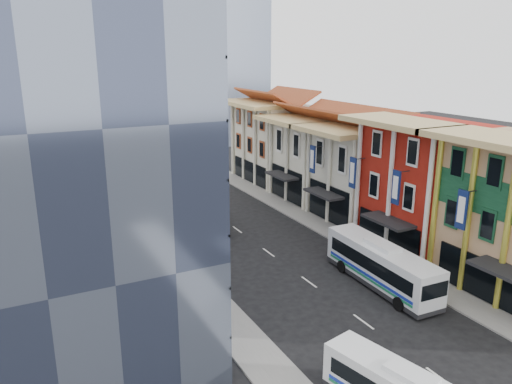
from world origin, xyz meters
TOP-DOWN VIEW (x-y plane):
  - sidewalk_right at (8.50, 22.00)m, footprint 3.00×90.00m
  - sidewalk_left at (-8.50, 22.00)m, footprint 3.00×90.00m
  - shophouse_red at (14.00, 17.00)m, footprint 8.00×10.00m
  - shophouse_cream_near at (14.00, 26.50)m, footprint 8.00×9.00m
  - shophouse_cream_mid at (14.00, 35.50)m, footprint 8.00×9.00m
  - shophouse_cream_far at (14.00, 46.00)m, footprint 8.00×12.00m
  - office_tower at (-17.00, 19.00)m, footprint 12.00×26.00m
  - office_block_far at (-16.00, 42.00)m, footprint 10.00×18.00m
  - bus_left_far at (-2.00, 32.40)m, footprint 3.79×10.31m
  - bus_right at (4.73, 11.85)m, footprint 3.13×11.70m

SIDE VIEW (x-z plane):
  - sidewalk_right at x=8.50m, z-range 0.00..0.15m
  - sidewalk_left at x=-8.50m, z-range 0.00..0.15m
  - bus_left_far at x=-2.00m, z-range 0.00..3.23m
  - bus_right at x=4.73m, z-range 0.00..3.72m
  - shophouse_cream_near at x=14.00m, z-range 0.00..10.00m
  - shophouse_cream_mid at x=14.00m, z-range 0.00..10.00m
  - shophouse_cream_far at x=14.00m, z-range 0.00..11.00m
  - shophouse_red at x=14.00m, z-range 0.00..12.00m
  - office_block_far at x=-16.00m, z-range 0.00..14.00m
  - office_tower at x=-17.00m, z-range 0.00..30.00m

